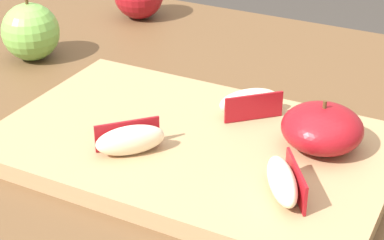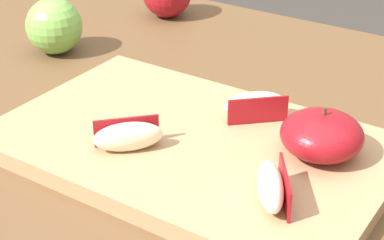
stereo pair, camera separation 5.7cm
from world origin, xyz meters
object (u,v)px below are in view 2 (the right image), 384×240
(apple_wedge_near_knife, at_px, (255,105))
(whole_apple_granny_green, at_px, (54,26))
(apple_wedge_back, at_px, (128,136))
(apple_wedge_middle, at_px, (272,186))
(cutting_board, at_px, (192,146))
(apple_half_skin_up, at_px, (322,135))

(apple_wedge_near_knife, height_order, whole_apple_granny_green, whole_apple_granny_green)
(apple_wedge_back, distance_m, whole_apple_granny_green, 0.31)
(apple_wedge_back, relative_size, apple_wedge_middle, 0.94)
(cutting_board, distance_m, apple_wedge_near_knife, 0.08)
(apple_wedge_back, height_order, apple_wedge_near_knife, same)
(apple_wedge_back, xyz_separation_m, whole_apple_granny_green, (-0.26, 0.17, 0.00))
(apple_half_skin_up, xyz_separation_m, apple_wedge_middle, (-0.00, -0.09, -0.01))
(apple_wedge_near_knife, xyz_separation_m, whole_apple_granny_green, (-0.33, 0.05, 0.00))
(cutting_board, relative_size, apple_half_skin_up, 4.95)
(apple_half_skin_up, height_order, apple_wedge_near_knife, apple_half_skin_up)
(cutting_board, height_order, apple_wedge_back, apple_wedge_back)
(apple_half_skin_up, relative_size, apple_wedge_near_knife, 1.23)
(apple_half_skin_up, bearing_deg, apple_wedge_near_knife, 160.60)
(apple_wedge_back, relative_size, whole_apple_granny_green, 0.75)
(cutting_board, distance_m, whole_apple_granny_green, 0.32)
(cutting_board, height_order, apple_wedge_middle, apple_wedge_middle)
(cutting_board, bearing_deg, apple_wedge_near_knife, 65.86)
(apple_wedge_back, relative_size, apple_wedge_near_knife, 0.99)
(apple_wedge_back, xyz_separation_m, apple_wedge_middle, (0.15, 0.00, 0.00))
(apple_wedge_middle, height_order, whole_apple_granny_green, whole_apple_granny_green)
(apple_half_skin_up, distance_m, apple_wedge_middle, 0.09)
(apple_wedge_back, bearing_deg, apple_half_skin_up, 30.39)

